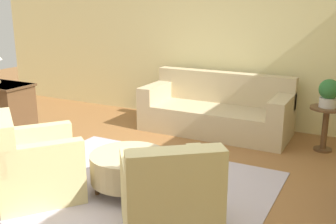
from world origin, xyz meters
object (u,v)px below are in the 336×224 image
at_px(armchair_left, 33,166).
at_px(potted_plant_on_side_table, 329,93).
at_px(armchair_right, 170,201).
at_px(ottoman_table, 129,167).
at_px(side_table, 326,122).
at_px(couch, 216,112).

relative_size(armchair_left, potted_plant_on_side_table, 2.93).
xyz_separation_m(armchair_right, ottoman_table, (-0.79, 0.58, -0.07)).
distance_m(armchair_left, side_table, 3.77).
bearing_deg(ottoman_table, armchair_left, -143.88).
distance_m(armchair_right, side_table, 2.97).
distance_m(side_table, potted_plant_on_side_table, 0.41).
height_order(ottoman_table, potted_plant_on_side_table, potted_plant_on_side_table).
distance_m(ottoman_table, side_table, 2.82).
bearing_deg(couch, potted_plant_on_side_table, -4.26).
bearing_deg(armchair_left, armchair_right, 0.00).
bearing_deg(couch, armchair_left, -106.55).
xyz_separation_m(couch, armchair_right, (0.70, -2.95, 0.03)).
distance_m(armchair_right, ottoman_table, 0.98).
bearing_deg(armchair_right, side_table, 72.08).
height_order(couch, armchair_right, couch).
bearing_deg(potted_plant_on_side_table, couch, 175.74).
xyz_separation_m(armchair_right, potted_plant_on_side_table, (0.91, 2.83, 0.47)).
relative_size(couch, potted_plant_on_side_table, 5.99).
distance_m(ottoman_table, potted_plant_on_side_table, 2.87).
xyz_separation_m(couch, ottoman_table, (-0.09, -2.37, -0.04)).
height_order(armchair_right, potted_plant_on_side_table, potted_plant_on_side_table).
relative_size(armchair_left, ottoman_table, 1.36).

